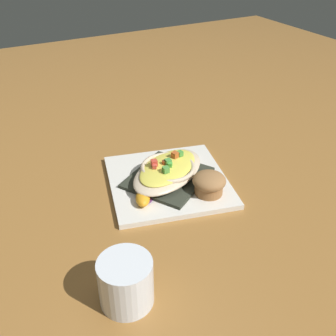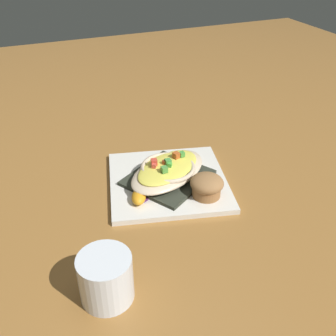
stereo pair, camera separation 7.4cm
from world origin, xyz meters
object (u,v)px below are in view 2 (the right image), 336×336
square_plate (168,181)px  coffee_mug (106,279)px  gratin_dish (168,170)px  muffin (207,185)px  orange_garnish (139,197)px

square_plate → coffee_mug: coffee_mug is taller
square_plate → gratin_dish: bearing=103.7°
gratin_dish → muffin: size_ratio=3.36×
gratin_dish → muffin: 0.10m
square_plate → muffin: size_ratio=3.65×
square_plate → muffin: (0.05, -0.09, 0.03)m
gratin_dish → orange_garnish: gratin_dish is taller
square_plate → orange_garnish: bearing=-149.8°
coffee_mug → square_plate: bearing=50.4°
coffee_mug → orange_garnish: bearing=58.6°
muffin → gratin_dish: bearing=120.9°
orange_garnish → coffee_mug: size_ratio=0.61×
gratin_dish → square_plate: bearing=-76.3°
gratin_dish → muffin: (0.05, -0.09, -0.00)m
square_plate → coffee_mug: (-0.21, -0.25, 0.03)m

